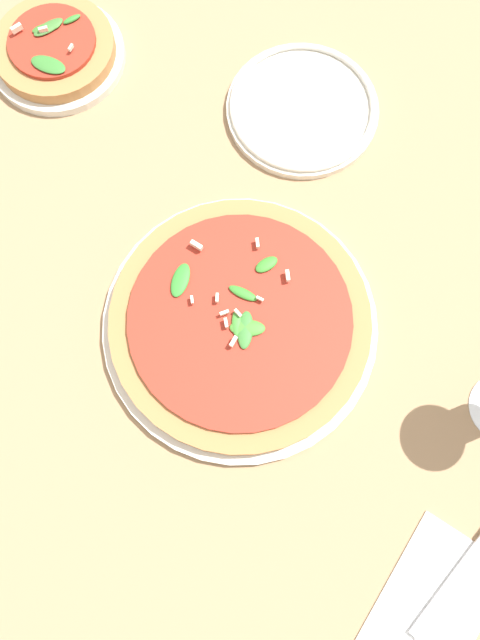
{
  "coord_description": "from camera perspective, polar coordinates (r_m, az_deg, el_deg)",
  "views": [
    {
      "loc": [
        0.13,
        0.17,
        0.7
      ],
      "look_at": [
        0.01,
        0.03,
        0.03
      ],
      "focal_mm": 35.0,
      "sensor_mm": 36.0,
      "label": 1
    }
  ],
  "objects": [
    {
      "name": "napkin",
      "position": [
        0.73,
        17.28,
        -23.68
      ],
      "size": [
        0.18,
        0.14,
        0.01
      ],
      "rotation": [
        0.0,
        0.0,
        0.28
      ],
      "color": "white",
      "rests_on": "ground_plane"
    },
    {
      "name": "ground_plane",
      "position": [
        0.73,
        -1.26,
        1.63
      ],
      "size": [
        6.0,
        6.0,
        0.0
      ],
      "primitive_type": "plane",
      "color": "#9E7A56"
    },
    {
      "name": "pizza_personal_side",
      "position": [
        0.91,
        -16.52,
        22.54
      ],
      "size": [
        0.18,
        0.18,
        0.05
      ],
      "color": "silver",
      "rests_on": "ground_plane"
    },
    {
      "name": "side_plate_white",
      "position": [
        0.84,
        5.73,
        18.72
      ],
      "size": [
        0.19,
        0.19,
        0.02
      ],
      "color": "silver",
      "rests_on": "ground_plane"
    },
    {
      "name": "pizza_arugula_main",
      "position": [
        0.7,
        -0.0,
        -0.27
      ],
      "size": [
        0.31,
        0.31,
        0.05
      ],
      "color": "silver",
      "rests_on": "ground_plane"
    },
    {
      "name": "fork",
      "position": [
        0.73,
        17.0,
        -24.26
      ],
      "size": [
        0.22,
        0.05,
        0.0
      ],
      "rotation": [
        0.0,
        0.0,
        0.13
      ],
      "color": "silver",
      "rests_on": "ground_plane"
    }
  ]
}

